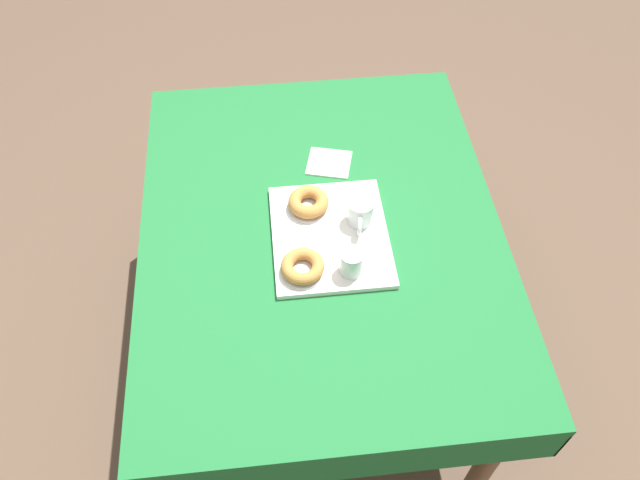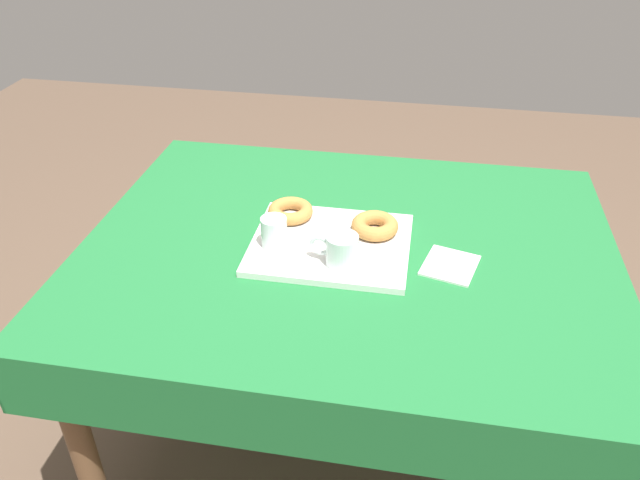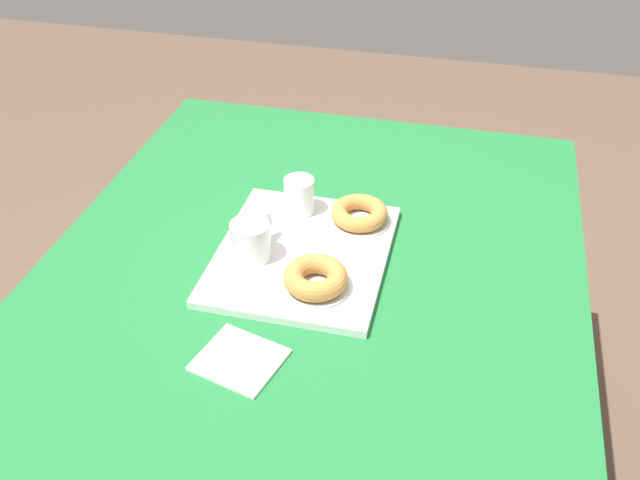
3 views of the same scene
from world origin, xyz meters
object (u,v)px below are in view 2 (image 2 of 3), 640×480
at_px(donut_plate_left, 291,218).
at_px(donut_plate_right, 374,233).
at_px(water_glass_near, 274,234).
at_px(serving_tray, 331,244).
at_px(sugar_donut_right, 375,226).
at_px(sugar_donut_left, 290,211).
at_px(tea_mug_left, 339,251).
at_px(dining_table, 347,271).
at_px(paper_napkin, 450,265).

height_order(donut_plate_left, donut_plate_right, same).
bearing_deg(water_glass_near, donut_plate_left, 84.85).
xyz_separation_m(serving_tray, donut_plate_right, (0.11, 0.05, 0.01)).
xyz_separation_m(donut_plate_left, sugar_donut_right, (0.23, -0.04, 0.02)).
relative_size(sugar_donut_left, sugar_donut_right, 0.99).
distance_m(tea_mug_left, water_glass_near, 0.18).
bearing_deg(tea_mug_left, dining_table, 86.64).
distance_m(tea_mug_left, donut_plate_left, 0.25).
distance_m(tea_mug_left, donut_plate_right, 0.17).
distance_m(dining_table, sugar_donut_right, 0.15).
relative_size(tea_mug_left, sugar_donut_left, 0.98).
height_order(serving_tray, donut_plate_right, donut_plate_right).
bearing_deg(donut_plate_right, serving_tray, -153.40).
relative_size(dining_table, serving_tray, 3.42).
bearing_deg(water_glass_near, donut_plate_right, 21.58).
xyz_separation_m(sugar_donut_left, sugar_donut_right, (0.23, -0.04, 0.00)).
bearing_deg(paper_napkin, donut_plate_left, 163.89).
bearing_deg(donut_plate_right, sugar_donut_left, 170.62).
bearing_deg(serving_tray, donut_plate_right, 26.60).
bearing_deg(sugar_donut_right, paper_napkin, -23.49).
xyz_separation_m(water_glass_near, paper_napkin, (0.44, 0.01, -0.05)).
bearing_deg(sugar_donut_right, tea_mug_left, -115.73).
bearing_deg(donut_plate_right, sugar_donut_right, 0.00).
xyz_separation_m(serving_tray, sugar_donut_right, (0.11, 0.05, 0.04)).
height_order(serving_tray, sugar_donut_right, sugar_donut_right).
bearing_deg(sugar_donut_left, tea_mug_left, -48.99).
xyz_separation_m(tea_mug_left, donut_plate_left, (-0.16, 0.19, -0.03)).
height_order(donut_plate_left, paper_napkin, donut_plate_left).
height_order(water_glass_near, paper_napkin, water_glass_near).
height_order(sugar_donut_right, paper_napkin, sugar_donut_right).
bearing_deg(donut_plate_left, serving_tray, -36.29).
height_order(sugar_donut_left, sugar_donut_right, sugar_donut_right).
relative_size(serving_tray, water_glass_near, 5.04).
bearing_deg(paper_napkin, donut_plate_right, 156.51).
height_order(serving_tray, sugar_donut_left, sugar_donut_left).
xyz_separation_m(tea_mug_left, paper_napkin, (0.27, 0.06, -0.05)).
relative_size(dining_table, donut_plate_left, 10.72).
bearing_deg(tea_mug_left, paper_napkin, 12.93).
height_order(water_glass_near, donut_plate_left, water_glass_near).
relative_size(dining_table, sugar_donut_left, 11.31).
bearing_deg(tea_mug_left, serving_tray, 111.08).
relative_size(water_glass_near, donut_plate_right, 0.62).
distance_m(serving_tray, water_glass_near, 0.15).
bearing_deg(donut_plate_right, dining_table, -153.83).
bearing_deg(sugar_donut_right, dining_table, -153.83).
height_order(dining_table, donut_plate_left, donut_plate_left).
relative_size(serving_tray, donut_plate_left, 3.14).
distance_m(sugar_donut_left, paper_napkin, 0.45).
height_order(dining_table, tea_mug_left, tea_mug_left).
bearing_deg(sugar_donut_right, serving_tray, -153.40).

